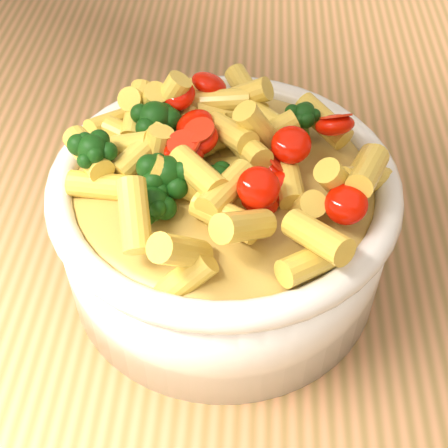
{
  "coord_description": "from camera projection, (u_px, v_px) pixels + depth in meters",
  "views": [
    {
      "loc": [
        0.04,
        -0.39,
        1.29
      ],
      "look_at": [
        0.02,
        -0.07,
        0.95
      ],
      "focal_mm": 50.0,
      "sensor_mm": 36.0,
      "label": 1
    }
  ],
  "objects": [
    {
      "name": "table",
      "position": [
        208.0,
        277.0,
        0.63
      ],
      "size": [
        1.2,
        0.8,
        0.9
      ],
      "color": "#BD7E51",
      "rests_on": "ground"
    },
    {
      "name": "serving_bowl",
      "position": [
        224.0,
        223.0,
        0.47
      ],
      "size": [
        0.25,
        0.25,
        0.11
      ],
      "color": "white",
      "rests_on": "table"
    },
    {
      "name": "pasta_salad",
      "position": [
        224.0,
        155.0,
        0.42
      ],
      "size": [
        0.2,
        0.2,
        0.04
      ],
      "color": "#FFD150",
      "rests_on": "serving_bowl"
    }
  ]
}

